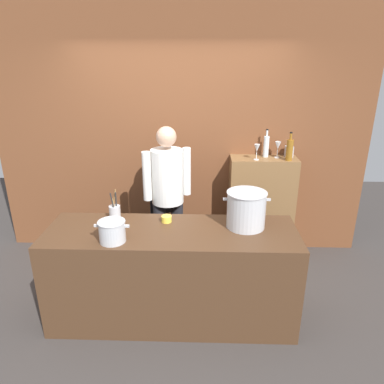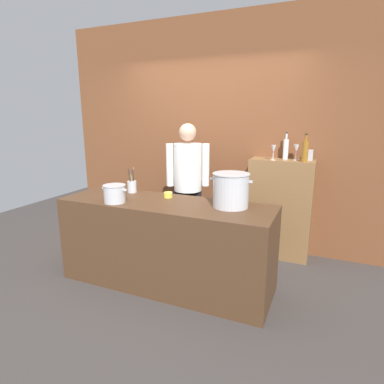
# 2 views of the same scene
# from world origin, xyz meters

# --- Properties ---
(ground_plane) EXTENTS (8.00, 8.00, 0.00)m
(ground_plane) POSITION_xyz_m (0.00, 0.00, 0.00)
(ground_plane) COLOR #383330
(brick_back_panel) EXTENTS (4.40, 0.10, 3.00)m
(brick_back_panel) POSITION_xyz_m (0.00, 1.40, 1.50)
(brick_back_panel) COLOR brown
(brick_back_panel) RESTS_ON ground_plane
(prep_counter) EXTENTS (2.20, 0.70, 0.90)m
(prep_counter) POSITION_xyz_m (0.00, 0.00, 0.45)
(prep_counter) COLOR #472D1C
(prep_counter) RESTS_ON ground_plane
(bar_cabinet) EXTENTS (0.76, 0.32, 1.23)m
(bar_cabinet) POSITION_xyz_m (0.97, 1.19, 0.62)
(bar_cabinet) COLOR brown
(bar_cabinet) RESTS_ON ground_plane
(chef) EXTENTS (0.49, 0.40, 1.66)m
(chef) POSITION_xyz_m (-0.11, 0.80, 0.96)
(chef) COLOR black
(chef) RESTS_ON ground_plane
(stockpot_large) EXTENTS (0.41, 0.35, 0.33)m
(stockpot_large) POSITION_xyz_m (0.65, 0.10, 1.06)
(stockpot_large) COLOR #B7BABF
(stockpot_large) RESTS_ON prep_counter
(stockpot_small) EXTENTS (0.29, 0.22, 0.18)m
(stockpot_small) POSITION_xyz_m (-0.46, -0.21, 0.99)
(stockpot_small) COLOR #B7BABF
(stockpot_small) RESTS_ON prep_counter
(utensil_crock) EXTENTS (0.10, 0.10, 0.29)m
(utensil_crock) POSITION_xyz_m (-0.54, 0.22, 0.97)
(utensil_crock) COLOR #B7BABF
(utensil_crock) RESTS_ON prep_counter
(butter_jar) EXTENTS (0.09, 0.09, 0.06)m
(butter_jar) POSITION_xyz_m (-0.06, 0.18, 0.93)
(butter_jar) COLOR yellow
(butter_jar) RESTS_ON prep_counter
(wine_bottle_amber) EXTENTS (0.07, 0.07, 0.32)m
(wine_bottle_amber) POSITION_xyz_m (1.22, 1.10, 1.36)
(wine_bottle_amber) COLOR #8C5919
(wine_bottle_amber) RESTS_ON bar_cabinet
(wine_bottle_clear) EXTENTS (0.06, 0.06, 0.32)m
(wine_bottle_clear) POSITION_xyz_m (0.99, 1.24, 1.36)
(wine_bottle_clear) COLOR silver
(wine_bottle_clear) RESTS_ON bar_cabinet
(wine_glass_wide) EXTENTS (0.06, 0.06, 0.18)m
(wine_glass_wide) POSITION_xyz_m (0.86, 1.11, 1.36)
(wine_glass_wide) COLOR silver
(wine_glass_wide) RESTS_ON bar_cabinet
(wine_glass_short) EXTENTS (0.07, 0.07, 0.19)m
(wine_glass_short) POSITION_xyz_m (1.11, 1.21, 1.37)
(wine_glass_short) COLOR silver
(wine_glass_short) RESTS_ON bar_cabinet
(spice_tin_silver) EXTENTS (0.09, 0.09, 0.12)m
(spice_tin_silver) POSITION_xyz_m (1.26, 1.26, 1.30)
(spice_tin_silver) COLOR #B2B2B7
(spice_tin_silver) RESTS_ON bar_cabinet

